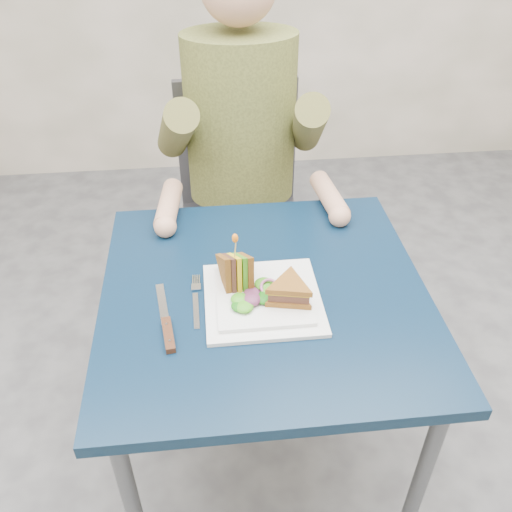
{
  "coord_description": "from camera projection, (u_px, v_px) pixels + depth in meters",
  "views": [
    {
      "loc": [
        -0.12,
        -0.94,
        1.56
      ],
      "look_at": [
        -0.02,
        0.01,
        0.82
      ],
      "focal_mm": 38.0,
      "sensor_mm": 36.0,
      "label": 1
    }
  ],
  "objects": [
    {
      "name": "lettuce_spill",
      "position": [
        265.0,
        288.0,
        1.21
      ],
      "size": [
        0.15,
        0.13,
        0.02
      ],
      "primitive_type": null,
      "color": "#337A14",
      "rests_on": "plate"
    },
    {
      "name": "toothpick",
      "position": [
        235.0,
        249.0,
        1.18
      ],
      "size": [
        0.01,
        0.01,
        0.06
      ],
      "primitive_type": "cylinder",
      "rotation": [
        0.14,
        0.07,
        0.0
      ],
      "color": "tan",
      "rests_on": "sandwich_upright"
    },
    {
      "name": "diner",
      "position": [
        241.0,
        108.0,
        1.63
      ],
      "size": [
        0.54,
        0.59,
        0.74
      ],
      "color": "#4F5326",
      "rests_on": "chair"
    },
    {
      "name": "fork",
      "position": [
        196.0,
        302.0,
        1.21
      ],
      "size": [
        0.02,
        0.18,
        0.01
      ],
      "color": "silver",
      "rests_on": "table"
    },
    {
      "name": "chair",
      "position": [
        240.0,
        196.0,
        1.95
      ],
      "size": [
        0.42,
        0.4,
        0.93
      ],
      "color": "#47474C",
      "rests_on": "ground"
    },
    {
      "name": "ground",
      "position": [
        262.0,
        465.0,
        1.7
      ],
      "size": [
        4.0,
        4.0,
        0.0
      ],
      "primitive_type": "plane",
      "color": "#525254",
      "rests_on": "ground"
    },
    {
      "name": "onion_ring",
      "position": [
        269.0,
        287.0,
        1.21
      ],
      "size": [
        0.04,
        0.04,
        0.02
      ],
      "primitive_type": "torus",
      "rotation": [
        0.44,
        0.0,
        0.0
      ],
      "color": "#9E4C7A",
      "rests_on": "plate"
    },
    {
      "name": "sandwich_flat",
      "position": [
        289.0,
        291.0,
        1.18
      ],
      "size": [
        0.14,
        0.14,
        0.05
      ],
      "color": "brown",
      "rests_on": "plate"
    },
    {
      "name": "toothpick_frill",
      "position": [
        235.0,
        238.0,
        1.16
      ],
      "size": [
        0.01,
        0.01,
        0.02
      ],
      "primitive_type": "ellipsoid",
      "color": "orange",
      "rests_on": "sandwich_upright"
    },
    {
      "name": "table",
      "position": [
        264.0,
        315.0,
        1.3
      ],
      "size": [
        0.75,
        0.75,
        0.73
      ],
      "color": "black",
      "rests_on": "ground"
    },
    {
      "name": "sandwich_upright",
      "position": [
        236.0,
        271.0,
        1.22
      ],
      "size": [
        0.09,
        0.14,
        0.14
      ],
      "color": "brown",
      "rests_on": "plate"
    },
    {
      "name": "plate",
      "position": [
        263.0,
        298.0,
        1.22
      ],
      "size": [
        0.26,
        0.26,
        0.02
      ],
      "color": "white",
      "rests_on": "table"
    },
    {
      "name": "knife",
      "position": [
        167.0,
        328.0,
        1.14
      ],
      "size": [
        0.05,
        0.22,
        0.02
      ],
      "color": "silver",
      "rests_on": "table"
    }
  ]
}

